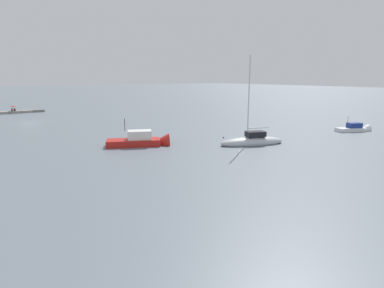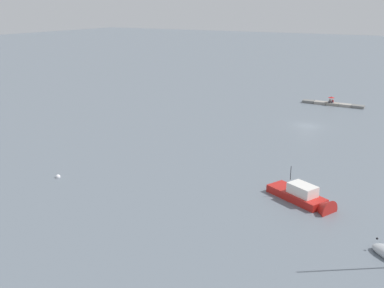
% 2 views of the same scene
% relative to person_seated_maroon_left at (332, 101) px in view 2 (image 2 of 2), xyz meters
% --- Properties ---
extents(ground_plane, '(500.00, 500.00, 0.00)m').
position_rel_person_seated_maroon_left_xyz_m(ground_plane, '(-0.10, 18.67, -0.80)').
color(ground_plane, slate).
extents(seawall_pier, '(12.44, 1.58, 0.54)m').
position_rel_person_seated_maroon_left_xyz_m(seawall_pier, '(-0.10, 0.00, -0.53)').
color(seawall_pier, slate).
rests_on(seawall_pier, ground_plane).
extents(person_seated_maroon_left, '(0.47, 0.65, 0.73)m').
position_rel_person_seated_maroon_left_xyz_m(person_seated_maroon_left, '(0.00, 0.00, 0.00)').
color(person_seated_maroon_left, '#1E2333').
rests_on(person_seated_maroon_left, seawall_pier).
extents(person_seated_grey_right, '(0.47, 0.65, 0.73)m').
position_rel_person_seated_maroon_left_xyz_m(person_seated_grey_right, '(0.56, -0.00, 0.00)').
color(person_seated_grey_right, '#1E2333').
rests_on(person_seated_grey_right, seawall_pier).
extents(umbrella_open_red, '(1.29, 1.29, 1.28)m').
position_rel_person_seated_maroon_left_xyz_m(umbrella_open_red, '(0.27, 0.03, 0.86)').
color(umbrella_open_red, black).
rests_on(umbrella_open_red, seawall_pier).
extents(motorboat_red_near, '(7.97, 5.40, 4.32)m').
position_rel_person_seated_maroon_left_xyz_m(motorboat_red_near, '(-8.42, 49.24, -0.34)').
color(motorboat_red_near, red).
rests_on(motorboat_red_near, ground_plane).
extents(mooring_buoy_mid, '(0.57, 0.57, 0.57)m').
position_rel_person_seated_maroon_left_xyz_m(mooring_buoy_mid, '(19.41, 56.91, -0.70)').
color(mooring_buoy_mid, white).
rests_on(mooring_buoy_mid, ground_plane).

